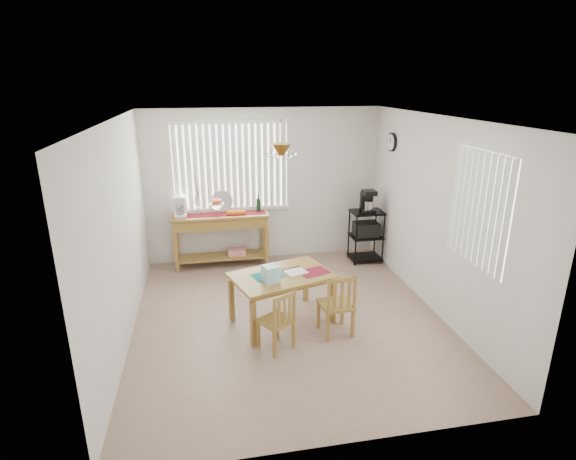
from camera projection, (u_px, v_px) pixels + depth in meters
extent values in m
cube|color=#9F7E6B|center=(288.00, 318.00, 6.01)|extent=(4.00, 4.50, 0.01)
cube|color=silver|center=(263.00, 185.00, 7.74)|extent=(4.00, 0.10, 2.60)
cube|color=silver|center=(344.00, 315.00, 3.45)|extent=(4.00, 0.10, 2.60)
cube|color=silver|center=(116.00, 235.00, 5.23)|extent=(0.10, 4.50, 2.60)
cube|color=silver|center=(440.00, 216.00, 5.96)|extent=(0.10, 4.50, 2.60)
cube|color=white|center=(288.00, 114.00, 5.17)|extent=(4.00, 4.50, 0.10)
cube|color=white|center=(231.00, 167.00, 7.48)|extent=(1.90, 0.01, 1.40)
cube|color=white|center=(176.00, 169.00, 7.31)|extent=(0.07, 0.03, 1.40)
cube|color=white|center=(182.00, 168.00, 7.33)|extent=(0.07, 0.03, 1.40)
cube|color=white|center=(189.00, 168.00, 7.35)|extent=(0.07, 0.03, 1.40)
cube|color=white|center=(195.00, 168.00, 7.37)|extent=(0.07, 0.03, 1.40)
cube|color=white|center=(202.00, 168.00, 7.38)|extent=(0.07, 0.03, 1.40)
cube|color=white|center=(208.00, 167.00, 7.40)|extent=(0.07, 0.03, 1.40)
cube|color=white|center=(215.00, 167.00, 7.42)|extent=(0.07, 0.03, 1.40)
cube|color=white|center=(221.00, 167.00, 7.44)|extent=(0.07, 0.03, 1.40)
cube|color=white|center=(228.00, 167.00, 7.46)|extent=(0.07, 0.03, 1.40)
cube|color=white|center=(234.00, 167.00, 7.48)|extent=(0.07, 0.03, 1.40)
cube|color=white|center=(240.00, 166.00, 7.50)|extent=(0.07, 0.03, 1.40)
cube|color=white|center=(247.00, 166.00, 7.51)|extent=(0.07, 0.03, 1.40)
cube|color=white|center=(253.00, 166.00, 7.53)|extent=(0.07, 0.03, 1.40)
cube|color=white|center=(259.00, 166.00, 7.55)|extent=(0.07, 0.03, 1.40)
cube|color=white|center=(265.00, 165.00, 7.57)|extent=(0.07, 0.03, 1.40)
cube|color=white|center=(272.00, 165.00, 7.59)|extent=(0.07, 0.03, 1.40)
cube|color=white|center=(278.00, 165.00, 7.61)|extent=(0.07, 0.03, 1.40)
cube|color=white|center=(284.00, 165.00, 7.63)|extent=(0.07, 0.03, 1.40)
cube|color=white|center=(233.00, 209.00, 7.69)|extent=(1.98, 0.06, 0.06)
cube|color=white|center=(229.00, 122.00, 7.22)|extent=(1.98, 0.06, 0.06)
cube|color=white|center=(479.00, 209.00, 5.00)|extent=(0.01, 1.10, 1.30)
cube|color=white|center=(507.00, 223.00, 4.53)|extent=(0.03, 0.07, 1.30)
cube|color=white|center=(500.00, 220.00, 4.64)|extent=(0.03, 0.07, 1.30)
cube|color=white|center=(493.00, 217.00, 4.74)|extent=(0.03, 0.07, 1.30)
cube|color=white|center=(487.00, 214.00, 4.84)|extent=(0.03, 0.07, 1.30)
cube|color=white|center=(481.00, 211.00, 4.94)|extent=(0.03, 0.07, 1.30)
cube|color=white|center=(475.00, 208.00, 5.05)|extent=(0.03, 0.07, 1.30)
cube|color=white|center=(470.00, 206.00, 5.15)|extent=(0.03, 0.07, 1.30)
cube|color=white|center=(465.00, 203.00, 5.25)|extent=(0.03, 0.07, 1.30)
cube|color=white|center=(460.00, 201.00, 5.35)|extent=(0.03, 0.07, 1.30)
cube|color=white|center=(455.00, 199.00, 5.46)|extent=(0.03, 0.07, 1.30)
cylinder|color=black|center=(392.00, 142.00, 7.14)|extent=(0.04, 0.30, 0.30)
cylinder|color=white|center=(391.00, 142.00, 7.13)|extent=(0.01, 0.25, 0.25)
cylinder|color=olive|center=(281.00, 134.00, 5.17)|extent=(0.01, 0.01, 0.34)
cone|color=olive|center=(281.00, 150.00, 5.22)|extent=(0.24, 0.24, 0.14)
sphere|color=white|center=(295.00, 154.00, 5.27)|extent=(0.05, 0.05, 0.05)
sphere|color=white|center=(286.00, 153.00, 5.39)|extent=(0.05, 0.05, 0.05)
sphere|color=white|center=(273.00, 153.00, 5.36)|extent=(0.05, 0.05, 0.05)
sphere|color=white|center=(268.00, 155.00, 5.21)|extent=(0.05, 0.05, 0.05)
sphere|color=white|center=(276.00, 157.00, 5.10)|extent=(0.05, 0.05, 0.05)
sphere|color=white|center=(290.00, 156.00, 5.13)|extent=(0.05, 0.05, 0.05)
cube|color=olive|center=(220.00, 216.00, 7.46)|extent=(1.60, 0.45, 0.04)
cube|color=olive|center=(221.00, 222.00, 7.49)|extent=(1.54, 0.41, 0.16)
cube|color=olive|center=(176.00, 252.00, 7.33)|extent=(0.06, 0.06, 0.69)
cube|color=olive|center=(267.00, 246.00, 7.60)|extent=(0.06, 0.06, 0.69)
cube|color=olive|center=(177.00, 245.00, 7.66)|extent=(0.06, 0.06, 0.69)
cube|color=olive|center=(264.00, 240.00, 7.92)|extent=(0.06, 0.06, 0.69)
cube|color=olive|center=(222.00, 256.00, 7.69)|extent=(1.48, 0.39, 0.03)
cube|color=red|center=(237.00, 252.00, 7.71)|extent=(0.30, 0.22, 0.10)
cube|color=maroon|center=(220.00, 214.00, 7.45)|extent=(1.52, 0.25, 0.01)
cube|color=white|center=(181.00, 215.00, 7.33)|extent=(0.20, 0.24, 0.05)
cube|color=white|center=(180.00, 206.00, 7.37)|extent=(0.20, 0.08, 0.30)
cube|color=white|center=(179.00, 198.00, 7.22)|extent=(0.20, 0.22, 0.07)
cylinder|color=white|center=(180.00, 210.00, 7.28)|extent=(0.13, 0.13, 0.13)
cylinder|color=white|center=(217.00, 212.00, 7.41)|extent=(0.05, 0.05, 0.10)
cone|color=white|center=(217.00, 207.00, 7.38)|extent=(0.26, 0.26, 0.09)
sphere|color=#B3171F|center=(220.00, 201.00, 7.36)|extent=(0.08, 0.08, 0.08)
sphere|color=#B3171F|center=(217.00, 201.00, 7.40)|extent=(0.08, 0.08, 0.08)
sphere|color=#B3171F|center=(214.00, 201.00, 7.37)|extent=(0.08, 0.08, 0.08)
sphere|color=#B3171F|center=(214.00, 202.00, 7.32)|extent=(0.08, 0.08, 0.08)
sphere|color=#B3171F|center=(218.00, 202.00, 7.31)|extent=(0.08, 0.08, 0.08)
sphere|color=#FD5D0D|center=(229.00, 213.00, 7.39)|extent=(0.08, 0.08, 0.08)
sphere|color=#FD5D0D|center=(234.00, 213.00, 7.41)|extent=(0.08, 0.08, 0.08)
sphere|color=#FD5D0D|center=(239.00, 213.00, 7.42)|extent=(0.08, 0.08, 0.08)
sphere|color=#FD5D0D|center=(243.00, 212.00, 7.43)|extent=(0.08, 0.08, 0.08)
cylinder|color=silver|center=(222.00, 201.00, 7.58)|extent=(0.36, 0.09, 0.35)
cylinder|color=white|center=(199.00, 211.00, 7.42)|extent=(0.08, 0.08, 0.14)
cylinder|color=#4C3823|center=(197.00, 193.00, 7.32)|extent=(0.09, 0.04, 0.44)
cylinder|color=#4C3823|center=(197.00, 192.00, 7.31)|extent=(0.14, 0.06, 0.48)
cylinder|color=#4C3823|center=(197.00, 195.00, 7.33)|extent=(0.17, 0.08, 0.36)
cylinder|color=#4C3823|center=(197.00, 190.00, 7.31)|extent=(0.06, 0.03, 0.55)
cylinder|color=#4C3823|center=(198.00, 195.00, 7.33)|extent=(0.22, 0.10, 0.31)
cylinder|color=black|center=(258.00, 205.00, 7.58)|extent=(0.07, 0.07, 0.23)
cylinder|color=black|center=(258.00, 196.00, 7.53)|extent=(0.03, 0.03, 0.08)
cylinder|color=black|center=(356.00, 241.00, 7.55)|extent=(0.03, 0.03, 0.90)
cylinder|color=black|center=(383.00, 239.00, 7.63)|extent=(0.03, 0.03, 0.90)
cylinder|color=black|center=(349.00, 234.00, 7.90)|extent=(0.03, 0.03, 0.90)
cylinder|color=black|center=(375.00, 232.00, 7.99)|extent=(0.03, 0.03, 0.90)
cube|color=black|center=(367.00, 212.00, 7.63)|extent=(0.53, 0.42, 0.03)
cube|color=black|center=(366.00, 236.00, 7.77)|extent=(0.53, 0.42, 0.03)
cube|color=black|center=(365.00, 257.00, 7.89)|extent=(0.53, 0.42, 0.03)
cube|color=black|center=(366.00, 229.00, 7.73)|extent=(0.40, 0.32, 0.23)
cube|color=black|center=(368.00, 210.00, 7.60)|extent=(0.21, 0.25, 0.05)
cube|color=black|center=(366.00, 201.00, 7.64)|extent=(0.21, 0.08, 0.32)
cube|color=black|center=(369.00, 192.00, 7.50)|extent=(0.21, 0.23, 0.07)
cylinder|color=silver|center=(368.00, 205.00, 7.56)|extent=(0.14, 0.14, 0.14)
cube|color=olive|center=(282.00, 276.00, 5.73)|extent=(1.42, 1.14, 0.04)
cube|color=olive|center=(282.00, 279.00, 5.75)|extent=(1.31, 1.03, 0.05)
cube|color=olive|center=(253.00, 323.00, 5.30)|extent=(0.08, 0.08, 0.58)
cube|color=olive|center=(333.00, 302.00, 5.82)|extent=(0.08, 0.08, 0.58)
cube|color=olive|center=(231.00, 300.00, 5.88)|extent=(0.08, 0.08, 0.58)
cube|color=olive|center=(306.00, 282.00, 6.39)|extent=(0.08, 0.08, 0.58)
cube|color=#157176|center=(268.00, 276.00, 5.68)|extent=(0.44, 0.37, 0.01)
cube|color=maroon|center=(314.00, 272.00, 5.80)|extent=(0.44, 0.37, 0.01)
cube|color=white|center=(296.00, 272.00, 5.77)|extent=(0.32, 0.28, 0.02)
cube|color=black|center=(291.00, 269.00, 5.86)|extent=(0.26, 0.11, 0.03)
cube|color=#9CDBE3|center=(271.00, 274.00, 5.48)|extent=(0.22, 0.22, 0.21)
cube|color=olive|center=(276.00, 321.00, 5.23)|extent=(0.47, 0.47, 0.03)
cube|color=olive|center=(277.00, 325.00, 5.49)|extent=(0.04, 0.04, 0.34)
cube|color=olive|center=(258.00, 334.00, 5.30)|extent=(0.04, 0.04, 0.34)
cube|color=olive|center=(294.00, 335.00, 5.28)|extent=(0.04, 0.04, 0.34)
cube|color=olive|center=(275.00, 344.00, 5.09)|extent=(0.04, 0.04, 0.34)
cube|color=olive|center=(294.00, 306.00, 5.15)|extent=(0.04, 0.04, 0.38)
cube|color=olive|center=(275.00, 314.00, 4.96)|extent=(0.04, 0.04, 0.38)
cube|color=olive|center=(285.00, 297.00, 5.01)|extent=(0.28, 0.18, 0.05)
cube|color=olive|center=(290.00, 309.00, 5.12)|extent=(0.04, 0.03, 0.30)
cube|color=olive|center=(285.00, 311.00, 5.06)|extent=(0.04, 0.03, 0.30)
cube|color=olive|center=(279.00, 314.00, 5.01)|extent=(0.04, 0.03, 0.30)
cube|color=olive|center=(336.00, 305.00, 5.53)|extent=(0.42, 0.42, 0.04)
cube|color=olive|center=(342.00, 311.00, 5.78)|extent=(0.04, 0.04, 0.37)
cube|color=olive|center=(318.00, 315.00, 5.70)|extent=(0.04, 0.04, 0.37)
cube|color=olive|center=(353.00, 324.00, 5.48)|extent=(0.04, 0.04, 0.37)
cube|color=olive|center=(328.00, 328.00, 5.40)|extent=(0.04, 0.04, 0.37)
cube|color=olive|center=(355.00, 292.00, 5.34)|extent=(0.03, 0.03, 0.42)
cube|color=olive|center=(329.00, 296.00, 5.25)|extent=(0.03, 0.03, 0.42)
cube|color=olive|center=(342.00, 280.00, 5.24)|extent=(0.35, 0.06, 0.05)
cube|color=olive|center=(349.00, 295.00, 5.33)|extent=(0.04, 0.02, 0.34)
cube|color=olive|center=(342.00, 296.00, 5.30)|extent=(0.04, 0.02, 0.34)
cube|color=olive|center=(335.00, 297.00, 5.28)|extent=(0.04, 0.02, 0.34)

